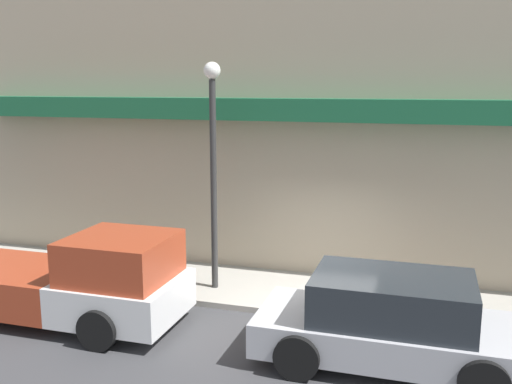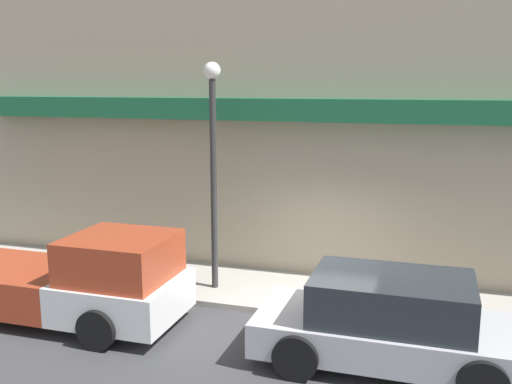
% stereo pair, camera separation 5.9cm
% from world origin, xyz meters
% --- Properties ---
extents(ground_plane, '(80.00, 80.00, 0.00)m').
position_xyz_m(ground_plane, '(0.00, 0.00, 0.00)').
color(ground_plane, '#38383A').
extents(sidewalk, '(36.00, 2.44, 0.13)m').
position_xyz_m(sidewalk, '(0.00, 1.22, 0.06)').
color(sidewalk, '#9E998E').
rests_on(sidewalk, ground).
extents(building, '(19.80, 3.80, 11.96)m').
position_xyz_m(building, '(0.02, 3.92, 5.97)').
color(building, tan).
rests_on(building, ground).
extents(pickup_truck, '(5.48, 2.16, 1.81)m').
position_xyz_m(pickup_truck, '(-4.55, -1.38, 0.80)').
color(pickup_truck, silver).
rests_on(pickup_truck, ground).
extents(parked_car, '(4.43, 2.09, 1.53)m').
position_xyz_m(parked_car, '(1.68, -1.38, 0.75)').
color(parked_car, '#ADADB2').
rests_on(parked_car, ground).
extents(fire_hydrant, '(0.21, 0.21, 0.69)m').
position_xyz_m(fire_hydrant, '(1.95, 0.90, 0.47)').
color(fire_hydrant, red).
rests_on(fire_hydrant, sidewalk).
extents(street_lamp, '(0.36, 0.36, 4.92)m').
position_xyz_m(street_lamp, '(-2.30, 0.88, 3.25)').
color(street_lamp, '#2D2D2D').
rests_on(street_lamp, sidewalk).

